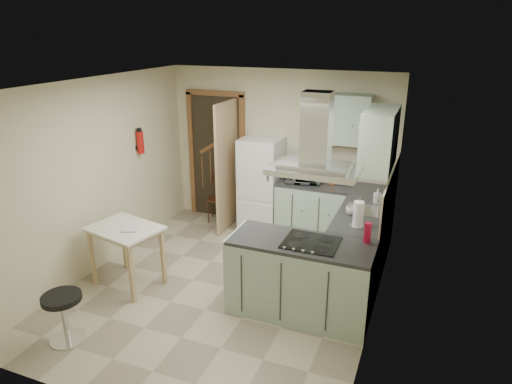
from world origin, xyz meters
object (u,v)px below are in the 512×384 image
at_px(fridge, 261,185).
at_px(bentwood_chair, 218,199).
at_px(stool, 65,318).
at_px(extractor_hood, 314,170).
at_px(drop_leaf_table, 128,256).
at_px(microwave, 303,173).
at_px(peninsula, 301,278).

bearing_deg(fridge, bentwood_chair, 174.97).
height_order(bentwood_chair, stool, bentwood_chair).
distance_m(extractor_hood, bentwood_chair, 3.24).
height_order(extractor_hood, stool, extractor_hood).
xyz_separation_m(fridge, bentwood_chair, (-0.80, 0.07, -0.37)).
xyz_separation_m(drop_leaf_table, microwave, (1.62, 2.13, 0.65)).
height_order(fridge, peninsula, fridge).
height_order(drop_leaf_table, bentwood_chair, drop_leaf_table).
bearing_deg(stool, extractor_hood, 31.35).
bearing_deg(stool, fridge, 75.04).
bearing_deg(fridge, microwave, -3.14).
relative_size(stool, microwave, 1.04).
xyz_separation_m(extractor_hood, bentwood_chair, (-2.13, 2.05, -1.34)).
relative_size(fridge, stool, 2.80).
xyz_separation_m(bentwood_chair, stool, (-0.09, -3.40, -0.12)).
height_order(peninsula, microwave, microwave).
distance_m(stool, microwave, 3.73).
height_order(peninsula, stool, peninsula).
relative_size(fridge, extractor_hood, 1.67).
height_order(peninsula, extractor_hood, extractor_hood).
distance_m(peninsula, stool, 2.52).
xyz_separation_m(bentwood_chair, microwave, (1.47, -0.11, 0.66)).
distance_m(peninsula, extractor_hood, 1.27).
bearing_deg(microwave, drop_leaf_table, -139.77).
bearing_deg(extractor_hood, fridge, 123.79).
height_order(peninsula, bentwood_chair, peninsula).
relative_size(bentwood_chair, microwave, 1.49).
height_order(stool, microwave, microwave).
bearing_deg(fridge, peninsula, -58.26).
bearing_deg(drop_leaf_table, extractor_hood, 17.54).
bearing_deg(microwave, stool, -127.87).
bearing_deg(bentwood_chair, fridge, -17.35).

